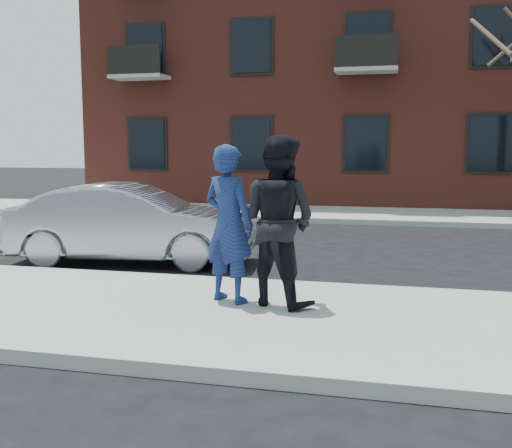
# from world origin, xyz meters

# --- Properties ---
(ground) EXTENTS (100.00, 100.00, 0.00)m
(ground) POSITION_xyz_m (0.00, 0.00, 0.00)
(ground) COLOR black
(ground) RESTS_ON ground
(near_sidewalk) EXTENTS (50.00, 3.50, 0.15)m
(near_sidewalk) POSITION_xyz_m (0.00, -0.25, 0.07)
(near_sidewalk) COLOR #989690
(near_sidewalk) RESTS_ON ground
(near_curb) EXTENTS (50.00, 0.10, 0.15)m
(near_curb) POSITION_xyz_m (0.00, 1.55, 0.07)
(near_curb) COLOR #999691
(near_curb) RESTS_ON ground
(far_sidewalk) EXTENTS (50.00, 3.50, 0.15)m
(far_sidewalk) POSITION_xyz_m (0.00, 11.25, 0.07)
(far_sidewalk) COLOR #989690
(far_sidewalk) RESTS_ON ground
(far_curb) EXTENTS (50.00, 0.10, 0.15)m
(far_curb) POSITION_xyz_m (0.00, 9.45, 0.07)
(far_curb) COLOR #999691
(far_curb) RESTS_ON ground
(apartment_building) EXTENTS (24.30, 10.30, 12.30)m
(apartment_building) POSITION_xyz_m (2.00, 18.00, 6.16)
(apartment_building) COLOR maroon
(apartment_building) RESTS_ON ground
(silver_sedan) EXTENTS (4.49, 2.06, 1.43)m
(silver_sedan) POSITION_xyz_m (-3.43, 2.97, 0.71)
(silver_sedan) COLOR #999BA3
(silver_sedan) RESTS_ON ground
(man_hoodie) EXTENTS (0.84, 0.71, 1.95)m
(man_hoodie) POSITION_xyz_m (-0.81, 0.25, 1.13)
(man_hoodie) COLOR navy
(man_hoodie) RESTS_ON near_sidewalk
(man_peacoat) EXTENTS (1.23, 1.12, 2.06)m
(man_peacoat) POSITION_xyz_m (-0.19, 0.27, 1.18)
(man_peacoat) COLOR black
(man_peacoat) RESTS_ON near_sidewalk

